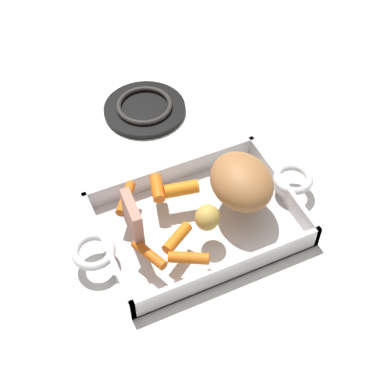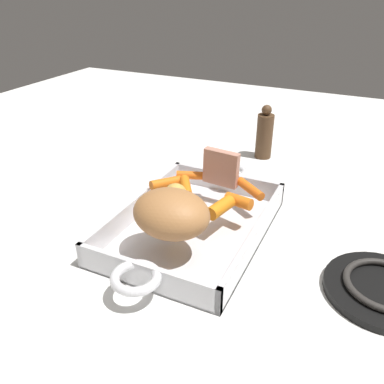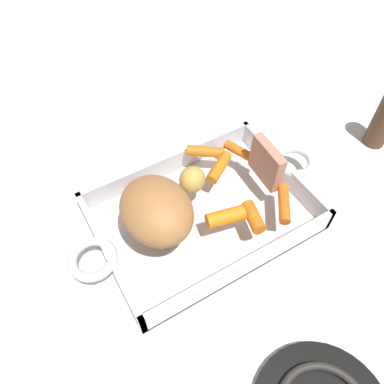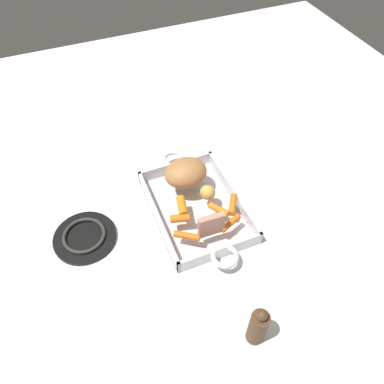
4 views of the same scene
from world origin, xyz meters
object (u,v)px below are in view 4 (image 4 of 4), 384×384
object	(u,v)px
baby_carrot_southwest	(187,236)
pepper_mill	(258,327)
roast_slice_thick	(211,225)
baby_carrot_northwest	(233,204)
potato_corner	(208,193)
baby_carrot_southeast	(219,209)
baby_carrot_long	(180,218)
baby_carrot_short	(230,223)
roasting_dish	(196,208)
baby_carrot_northeast	(182,206)
pork_roast	(185,173)
stove_burner_rear	(85,237)

from	to	relation	value
baby_carrot_southwest	pepper_mill	xyz separation A→B (m)	(0.28, 0.05, 0.01)
roast_slice_thick	baby_carrot_northwest	bearing A→B (deg)	122.23
potato_corner	baby_carrot_southeast	bearing A→B (deg)	8.80
baby_carrot_long	baby_carrot_short	size ratio (longest dim) A/B	0.76
roasting_dish	baby_carrot_southeast	bearing A→B (deg)	36.40
baby_carrot_northwest	baby_carrot_southwest	bearing A→B (deg)	-72.90
baby_carrot_northwest	potato_corner	size ratio (longest dim) A/B	1.47
baby_carrot_long	baby_carrot_short	xyz separation A→B (m)	(0.06, 0.12, -0.00)
pepper_mill	baby_carrot_northwest	bearing A→B (deg)	162.83
baby_carrot_northeast	baby_carrot_northwest	bearing A→B (deg)	70.81
baby_carrot_short	pepper_mill	xyz separation A→B (m)	(0.27, -0.07, 0.01)
baby_carrot_southwest	roasting_dish	bearing A→B (deg)	146.16
potato_corner	baby_carrot_short	bearing A→B (deg)	9.66
baby_carrot_southwest	baby_carrot_long	xyz separation A→B (m)	(-0.06, 0.00, 0.00)
baby_carrot_long	baby_carrot_short	bearing A→B (deg)	62.14
roasting_dish	baby_carrot_southeast	size ratio (longest dim) A/B	7.40
baby_carrot_long	potato_corner	bearing A→B (deg)	113.48
pork_roast	pepper_mill	world-z (taller)	pepper_mill
baby_carrot_short	roasting_dish	bearing A→B (deg)	-154.57
baby_carrot_long	baby_carrot_northeast	bearing A→B (deg)	151.04
roasting_dish	pepper_mill	bearing A→B (deg)	-2.32
baby_carrot_long	stove_burner_rear	xyz separation A→B (m)	(-0.07, -0.25, -0.05)
roasting_dish	pork_roast	size ratio (longest dim) A/B	3.59
baby_carrot_southwest	baby_carrot_short	size ratio (longest dim) A/B	1.03
roasting_dish	pork_roast	distance (m)	0.10
roasting_dish	pepper_mill	size ratio (longest dim) A/B	3.31
baby_carrot_long	baby_carrot_southwest	bearing A→B (deg)	-2.71
baby_carrot_long	baby_carrot_short	distance (m)	0.13
baby_carrot_southeast	roasting_dish	bearing A→B (deg)	-143.60
baby_carrot_northeast	stove_burner_rear	xyz separation A→B (m)	(-0.04, -0.27, -0.05)
baby_carrot_southeast	potato_corner	distance (m)	0.06
baby_carrot_northwest	baby_carrot_southeast	xyz separation A→B (m)	(0.00, -0.04, 0.00)
pork_roast	baby_carrot_southeast	world-z (taller)	pork_roast
baby_carrot_southwest	pork_roast	bearing A→B (deg)	159.65
baby_carrot_southwest	potato_corner	bearing A→B (deg)	134.19
potato_corner	pepper_mill	size ratio (longest dim) A/B	0.32
baby_carrot_northeast	baby_carrot_southwest	world-z (taller)	baby_carrot_northeast
roasting_dish	baby_carrot_northwest	bearing A→B (deg)	56.51
pork_roast	stove_burner_rear	world-z (taller)	pork_roast
baby_carrot_northwest	pepper_mill	xyz separation A→B (m)	(0.32, -0.10, 0.01)
roasting_dish	pork_roast	world-z (taller)	pork_roast
baby_carrot_southeast	pepper_mill	distance (m)	0.33
pork_roast	baby_carrot_long	bearing A→B (deg)	-27.33
roasting_dish	baby_carrot_northeast	world-z (taller)	baby_carrot_northeast
baby_carrot_short	stove_burner_rear	size ratio (longest dim) A/B	0.39
potato_corner	roast_slice_thick	bearing A→B (deg)	-19.82
baby_carrot_short	baby_carrot_northwest	bearing A→B (deg)	148.58
baby_carrot_southeast	baby_carrot_southwest	size ratio (longest dim) A/B	0.88
stove_burner_rear	pepper_mill	bearing A→B (deg)	36.59
roast_slice_thick	pepper_mill	bearing A→B (deg)	-2.07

